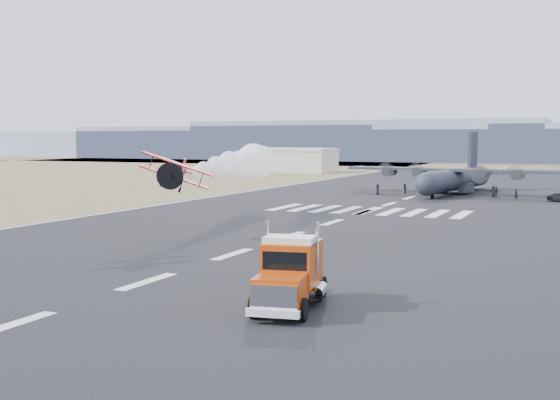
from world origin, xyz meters
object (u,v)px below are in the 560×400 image
Objects in this scene: semi_truck at (290,272)px; crew_h at (430,190)px; crew_b at (405,189)px; transport_aircraft at (455,178)px; crew_d at (496,192)px; crew_g at (494,193)px; aerobatic_biplane at (175,172)px; crew_a at (516,195)px; crew_e at (377,189)px; crew_c at (448,192)px; hangar_left at (291,160)px; crew_f at (493,191)px.

semi_truck reaches higher than crew_h.
semi_truck is at bearing -22.15° from crew_b.
transport_aircraft is 21.94× the size of crew_d.
crew_d is at bearing 57.90° from crew_b.
crew_b reaches higher than crew_g.
semi_truck is 28.06m from aerobatic_biplane.
crew_b is 1.08× the size of crew_g.
crew_b is at bearing -35.65° from crew_a.
crew_d is at bearing -122.69° from crew_e.
crew_h reaches higher than crew_b.
crew_g is at bearing -96.36° from crew_c.
crew_d is at bearing -82.12° from crew_g.
crew_h is (-14.00, 3.94, 0.08)m from crew_a.
transport_aircraft reaches higher than crew_e.
crew_c is at bearing 83.55° from semi_truck.
aerobatic_biplane is 3.93× the size of crew_a.
transport_aircraft reaches higher than crew_c.
crew_a is 22.52m from crew_e.
crew_e is at bearing -56.45° from hangar_left.
crew_c is at bearing -22.31° from crew_a.
aerobatic_biplane is at bearing 142.80° from crew_d.
crew_g is (0.98, 79.31, -1.18)m from semi_truck.
crew_e is 1.04× the size of crew_f.
crew_g is 0.86× the size of crew_h.
crew_e reaches higher than crew_b.
hangar_left is 14.50× the size of crew_d.
crew_e is at bearing -80.28° from crew_b.
hangar_left is 160.56m from semi_truck.
crew_g is at bearing 103.51° from crew_h.
semi_truck reaches higher than crew_b.
aerobatic_biplane is 60.20m from crew_c.
semi_truck is (63.39, -147.51, -1.44)m from hangar_left.
transport_aircraft reaches higher than crew_d.
crew_a is at bearing -31.61° from transport_aircraft.
transport_aircraft is 13.78m from crew_e.
crew_c is 0.98× the size of crew_d.
transport_aircraft is at bearing -59.93° from crew_a.
transport_aircraft is (13.46, 66.93, -3.61)m from aerobatic_biplane.
hangar_left reaches higher than crew_f.
transport_aircraft is at bearing -47.06° from hangar_left.
crew_b is (-7.70, -3.95, -1.90)m from transport_aircraft.
crew_a is at bearing 98.21° from crew_h.
semi_truck is 4.99× the size of crew_h.
crew_d is (20.90, 62.91, -5.53)m from aerobatic_biplane.
crew_a is at bearing -112.28° from crew_c.
crew_h is at bearing 166.46° from crew_f.
crew_f is (14.63, 0.28, 0.00)m from crew_b.
hangar_left is at bearing 102.55° from semi_truck.
aerobatic_biplane reaches higher than crew_h.
crew_e is 18.81m from crew_f.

